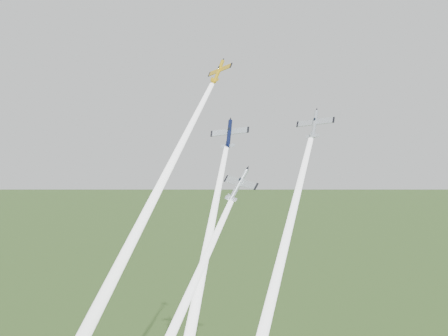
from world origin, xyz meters
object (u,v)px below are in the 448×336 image
plane_yellow (219,71)px  plane_navy (229,134)px  plane_silver_right (315,124)px

plane_yellow → plane_navy: plane_yellow is taller
plane_navy → plane_silver_right: bearing=-14.4°
plane_yellow → plane_silver_right: size_ratio=1.00×
plane_navy → plane_silver_right: 18.42m
plane_yellow → plane_navy: size_ratio=0.90×
plane_yellow → plane_silver_right: bearing=8.5°
plane_navy → plane_silver_right: size_ratio=1.11×
plane_yellow → plane_navy: 13.99m
plane_yellow → plane_navy: (4.80, -2.49, -12.90)m
plane_yellow → plane_silver_right: 25.58m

